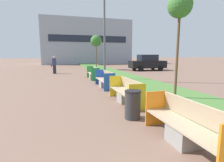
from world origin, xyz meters
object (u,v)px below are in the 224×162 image
at_px(bench_yellow_frame, 126,93).
at_px(bench_blue_frame, 105,81).
at_px(bench_green_frame, 93,74).
at_px(bench_orange_frame, 185,128).
at_px(litter_bin, 133,105).
at_px(sapling_tree_near, 180,8).
at_px(sapling_tree_far, 96,41).
at_px(pedestrian_walking, 54,65).
at_px(street_lamp_post, 104,10).
at_px(parked_car_distant, 147,63).

xyz_separation_m(bench_yellow_frame, bench_blue_frame, (-0.00, 3.38, -0.00)).
bearing_deg(bench_green_frame, bench_orange_frame, -89.98).
bearing_deg(litter_bin, sapling_tree_near, 27.29).
xyz_separation_m(sapling_tree_far, pedestrian_walking, (-4.94, -3.38, -2.62)).
bearing_deg(pedestrian_walking, litter_bin, -79.39).
bearing_deg(bench_orange_frame, bench_green_frame, 90.02).
bearing_deg(bench_green_frame, sapling_tree_near, -75.44).
xyz_separation_m(bench_orange_frame, litter_bin, (-0.47, 1.73, 0.06)).
relative_size(sapling_tree_near, sapling_tree_far, 1.00).
bearing_deg(litter_bin, sapling_tree_far, 81.90).
bearing_deg(sapling_tree_far, bench_yellow_frame, -97.30).
bearing_deg(sapling_tree_far, pedestrian_walking, -145.59).
height_order(bench_orange_frame, pedestrian_walking, pedestrian_walking).
height_order(bench_blue_frame, litter_bin, bench_blue_frame).
height_order(bench_yellow_frame, street_lamp_post, street_lamp_post).
relative_size(bench_orange_frame, sapling_tree_far, 0.54).
relative_size(bench_yellow_frame, street_lamp_post, 0.26).
distance_m(bench_green_frame, parked_car_distant, 9.18).
xyz_separation_m(bench_yellow_frame, sapling_tree_near, (1.94, -0.50, 3.28)).
bearing_deg(pedestrian_walking, street_lamp_post, -58.88).
bearing_deg(street_lamp_post, bench_green_frame, 117.36).
bearing_deg(street_lamp_post, litter_bin, -98.11).
distance_m(bench_green_frame, sapling_tree_near, 8.40).
height_order(bench_yellow_frame, sapling_tree_far, sapling_tree_far).
height_order(bench_blue_frame, parked_car_distant, parked_car_distant).
bearing_deg(sapling_tree_near, bench_orange_frame, -123.17).
height_order(bench_green_frame, sapling_tree_near, sapling_tree_near).
bearing_deg(street_lamp_post, pedestrian_walking, 121.12).
bearing_deg(sapling_tree_far, bench_green_frame, -103.38).
distance_m(bench_yellow_frame, pedestrian_walking, 12.17).
bearing_deg(bench_orange_frame, litter_bin, 105.06).
height_order(litter_bin, parked_car_distant, parked_car_distant).
relative_size(bench_yellow_frame, sapling_tree_near, 0.55).
distance_m(street_lamp_post, sapling_tree_far, 9.55).
bearing_deg(litter_bin, bench_orange_frame, -74.94).
height_order(bench_yellow_frame, parked_car_distant, parked_car_distant).
height_order(bench_green_frame, sapling_tree_far, sapling_tree_far).
distance_m(bench_yellow_frame, bench_green_frame, 6.99).
bearing_deg(sapling_tree_far, sapling_tree_near, -90.00).
bearing_deg(bench_green_frame, parked_car_distant, 35.22).
relative_size(bench_blue_frame, litter_bin, 2.65).
distance_m(bench_orange_frame, bench_blue_frame, 6.85).
bearing_deg(litter_bin, parked_car_distant, 60.43).
xyz_separation_m(bench_green_frame, sapling_tree_near, (1.94, -7.49, 3.29)).
relative_size(litter_bin, pedestrian_walking, 0.49).
bearing_deg(parked_car_distant, sapling_tree_near, -109.35).
xyz_separation_m(bench_blue_frame, parked_car_distant, (7.49, 8.89, 0.54)).
relative_size(bench_blue_frame, sapling_tree_far, 0.54).
bearing_deg(street_lamp_post, bench_yellow_frame, -96.00).
distance_m(bench_blue_frame, sapling_tree_near, 5.44).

